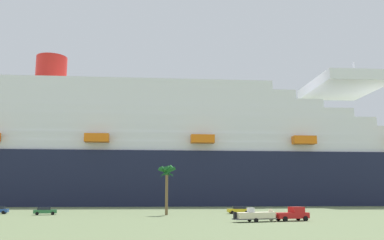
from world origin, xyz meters
name	(u,v)px	position (x,y,z in m)	size (l,w,h in m)	color
ground_plane	(230,210)	(0.00, 30.00, 0.00)	(600.00, 600.00, 0.00)	#66754C
cruise_ship	(148,155)	(-18.65, 79.22, 18.48)	(298.86, 53.74, 60.64)	#191E38
pickup_truck	(293,214)	(-1.03, -14.16, 1.04)	(5.89, 3.15, 2.20)	red
small_boat_on_trailer	(259,215)	(-7.04, -15.40, 0.96)	(8.60, 3.41, 2.15)	#595960
palm_tree	(167,176)	(-18.90, 7.45, 7.91)	(3.61, 3.61, 10.03)	brown
parked_car_yellow_taxi	(239,210)	(-2.93, 10.93, 0.83)	(4.69, 2.16, 1.58)	yellow
parked_car_green_wagon	(45,211)	(-43.26, 12.30, 0.83)	(4.78, 2.61, 1.58)	#2D723F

